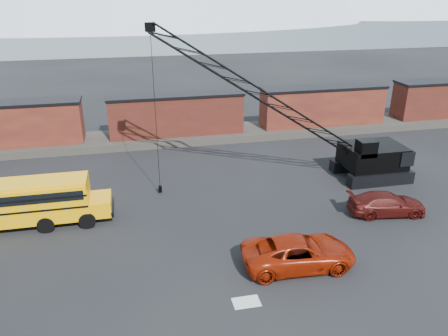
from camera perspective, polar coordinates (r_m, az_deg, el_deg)
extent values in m
plane|color=black|center=(26.38, -0.43, -11.80)|extent=(160.00, 160.00, 0.00)
cube|color=#464039|center=(45.86, -6.10, 4.14)|extent=(120.00, 5.00, 0.70)
cube|color=#4A1515|center=(46.42, -26.32, 5.13)|extent=(13.50, 2.90, 4.00)
cube|color=black|center=(45.92, -26.77, 7.55)|extent=(13.70, 3.10, 0.25)
cube|color=black|center=(46.04, -20.91, 3.65)|extent=(2.20, 2.40, 0.60)
cube|color=#561A18|center=(45.16, -6.23, 6.96)|extent=(13.50, 2.90, 4.00)
cube|color=black|center=(44.65, -6.34, 9.49)|extent=(13.70, 3.10, 0.25)
cube|color=black|center=(45.44, -11.42, 4.49)|extent=(2.20, 2.40, 0.60)
cube|color=black|center=(46.25, -0.95, 5.28)|extent=(2.20, 2.40, 0.60)
cube|color=#4A1515|center=(49.36, 12.73, 7.91)|extent=(13.50, 2.90, 4.00)
cube|color=black|center=(48.89, 12.94, 10.23)|extent=(13.70, 3.10, 0.25)
cube|color=black|center=(48.25, 7.98, 5.81)|extent=(2.20, 2.40, 0.60)
cube|color=black|center=(51.68, 16.83, 6.20)|extent=(2.20, 2.40, 0.60)
cube|color=black|center=(55.70, 23.76, 6.40)|extent=(2.20, 2.40, 0.60)
cube|color=silver|center=(23.38, 2.93, -17.08)|extent=(1.40, 0.90, 0.02)
cube|color=#F2A405|center=(31.86, -26.16, -4.13)|extent=(10.00, 2.50, 2.50)
cube|color=#F2A405|center=(31.19, -15.94, -4.55)|extent=(1.60, 2.30, 1.10)
cube|color=#F2A405|center=(31.34, -26.57, -2.01)|extent=(10.00, 2.30, 0.18)
cube|color=black|center=(30.48, -26.87, -4.01)|extent=(9.60, 0.05, 0.65)
cube|color=black|center=(32.69, -25.91, -2.05)|extent=(9.60, 0.05, 0.65)
cube|color=black|center=(31.26, -14.33, -4.92)|extent=(0.15, 2.45, 0.35)
cylinder|color=black|center=(30.91, -22.24, -6.88)|extent=(1.10, 0.35, 1.10)
cylinder|color=black|center=(32.91, -21.66, -4.93)|extent=(1.10, 0.35, 1.10)
cylinder|color=black|center=(30.51, -17.42, -6.56)|extent=(1.10, 0.35, 1.10)
cylinder|color=black|center=(32.53, -17.15, -4.60)|extent=(1.10, 0.35, 1.10)
imported|color=maroon|center=(25.69, 9.71, -10.81)|extent=(6.61, 3.28, 1.80)
imported|color=#420E0B|center=(32.79, 20.49, -4.39)|extent=(5.64, 2.92, 1.56)
cube|color=black|center=(37.46, 19.76, -1.32)|extent=(5.50, 1.00, 1.00)
cube|color=black|center=(39.96, 17.45, 0.51)|extent=(5.50, 1.00, 1.00)
cube|color=black|center=(38.20, 18.83, 1.55)|extent=(4.80, 3.60, 1.80)
cube|color=black|center=(39.17, 21.39, 2.03)|extent=(1.20, 3.80, 1.20)
cube|color=black|center=(36.13, 18.09, 2.49)|extent=(1.40, 1.20, 1.30)
cube|color=black|center=(35.69, 18.51, 2.18)|extent=(1.20, 0.06, 0.90)
cube|color=black|center=(31.07, -9.65, 17.71)|extent=(0.70, 0.50, 0.60)
cylinder|color=black|center=(32.19, -8.93, 6.70)|extent=(0.04, 0.04, 12.06)
cube|color=black|center=(34.26, -8.34, -2.70)|extent=(0.25, 0.25, 0.50)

